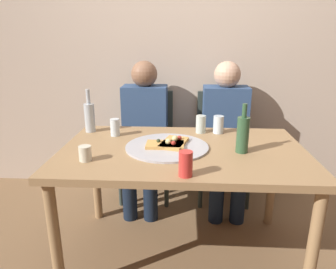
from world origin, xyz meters
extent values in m
plane|color=brown|center=(0.00, 0.00, 0.00)|extent=(8.00, 8.00, 0.00)
cube|color=#BCA893|center=(0.00, 1.05, 1.30)|extent=(6.00, 0.10, 2.60)
cube|color=#99754C|center=(0.00, 0.00, 0.71)|extent=(1.42, 0.88, 0.04)
cylinder|color=#99754C|center=(-0.65, -0.38, 0.34)|extent=(0.06, 0.06, 0.69)
cylinder|color=#99754C|center=(0.65, -0.38, 0.34)|extent=(0.06, 0.06, 0.69)
cylinder|color=#99754C|center=(-0.65, 0.38, 0.34)|extent=(0.06, 0.06, 0.69)
cylinder|color=#99754C|center=(0.65, 0.38, 0.34)|extent=(0.06, 0.06, 0.69)
cylinder|color=#ADADB2|center=(-0.09, 0.01, 0.73)|extent=(0.49, 0.49, 0.01)
cube|color=tan|center=(-0.06, 0.04, 0.75)|extent=(0.18, 0.25, 0.02)
sphere|color=#EAD184|center=(-0.05, 0.06, 0.77)|extent=(0.04, 0.04, 0.04)
sphere|color=#2D381E|center=(-0.08, 0.00, 0.76)|extent=(0.02, 0.02, 0.02)
sphere|color=#B22D23|center=(-0.02, 0.08, 0.77)|extent=(0.03, 0.03, 0.03)
cube|color=tan|center=(-0.11, 0.00, 0.75)|extent=(0.22, 0.13, 0.02)
sphere|color=#EAD184|center=(-0.09, 0.00, 0.77)|extent=(0.04, 0.04, 0.04)
sphere|color=#2D381E|center=(-0.15, 0.02, 0.76)|extent=(0.02, 0.02, 0.02)
sphere|color=#B22D23|center=(-0.06, -0.02, 0.77)|extent=(0.03, 0.03, 0.03)
cylinder|color=#2D5133|center=(0.33, -0.04, 0.83)|extent=(0.07, 0.07, 0.20)
cylinder|color=#2D5133|center=(0.33, -0.04, 0.97)|extent=(0.03, 0.03, 0.08)
cylinder|color=#B2BCC1|center=(-0.64, 0.30, 0.82)|extent=(0.07, 0.07, 0.19)
cylinder|color=#B2BCC1|center=(-0.64, 0.30, 0.97)|extent=(0.03, 0.03, 0.10)
cylinder|color=beige|center=(-0.51, -0.21, 0.77)|extent=(0.07, 0.07, 0.08)
cylinder|color=silver|center=(0.23, 0.32, 0.79)|extent=(0.07, 0.07, 0.12)
cylinder|color=silver|center=(-0.45, 0.22, 0.78)|extent=(0.06, 0.06, 0.11)
cylinder|color=#B7C6BC|center=(0.12, 0.32, 0.79)|extent=(0.07, 0.07, 0.12)
cylinder|color=red|center=(0.02, -0.37, 0.79)|extent=(0.07, 0.07, 0.12)
cube|color=#2D3833|center=(-0.32, 0.76, 0.45)|extent=(0.44, 0.44, 0.05)
cube|color=#2D3833|center=(-0.32, 0.96, 0.68)|extent=(0.44, 0.04, 0.45)
cylinder|color=#2D3833|center=(-0.13, 0.57, 0.21)|extent=(0.04, 0.04, 0.42)
cylinder|color=#2D3833|center=(-0.51, 0.57, 0.21)|extent=(0.04, 0.04, 0.42)
cylinder|color=#2D3833|center=(-0.13, 0.95, 0.21)|extent=(0.04, 0.04, 0.42)
cylinder|color=#2D3833|center=(-0.51, 0.95, 0.21)|extent=(0.04, 0.04, 0.42)
cube|color=#2D3833|center=(0.34, 0.76, 0.45)|extent=(0.44, 0.44, 0.05)
cube|color=#2D3833|center=(0.34, 0.96, 0.68)|extent=(0.44, 0.04, 0.45)
cylinder|color=#2D3833|center=(0.53, 0.57, 0.21)|extent=(0.04, 0.04, 0.42)
cylinder|color=#2D3833|center=(0.15, 0.57, 0.21)|extent=(0.04, 0.04, 0.42)
cylinder|color=#2D3833|center=(0.53, 0.95, 0.21)|extent=(0.04, 0.04, 0.42)
cylinder|color=#2D3833|center=(0.15, 0.95, 0.21)|extent=(0.04, 0.04, 0.42)
cube|color=navy|center=(-0.32, 0.78, 0.71)|extent=(0.36, 0.22, 0.52)
sphere|color=brown|center=(-0.32, 0.78, 1.06)|extent=(0.21, 0.21, 0.21)
cylinder|color=black|center=(-0.24, 0.58, 0.45)|extent=(0.12, 0.40, 0.12)
cylinder|color=black|center=(-0.40, 0.58, 0.45)|extent=(0.12, 0.40, 0.12)
cylinder|color=black|center=(-0.24, 0.38, 0.23)|extent=(0.11, 0.11, 0.45)
cylinder|color=black|center=(-0.40, 0.38, 0.23)|extent=(0.11, 0.11, 0.45)
cube|color=navy|center=(0.34, 0.78, 0.71)|extent=(0.36, 0.22, 0.52)
sphere|color=tan|center=(0.34, 0.78, 1.06)|extent=(0.21, 0.21, 0.21)
cylinder|color=black|center=(0.42, 0.58, 0.45)|extent=(0.12, 0.40, 0.12)
cylinder|color=black|center=(0.26, 0.58, 0.45)|extent=(0.12, 0.40, 0.12)
cylinder|color=black|center=(0.42, 0.38, 0.23)|extent=(0.11, 0.11, 0.45)
cylinder|color=black|center=(0.26, 0.38, 0.23)|extent=(0.11, 0.11, 0.45)
camera|label=1|loc=(0.01, -1.69, 1.36)|focal=32.94mm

